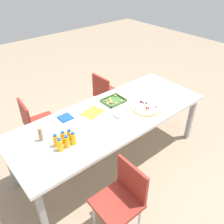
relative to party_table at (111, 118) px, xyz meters
The scene contains 17 objects.
ground_plane 0.69m from the party_table, ahead, with size 12.00×12.00×0.00m, color gray.
party_table is the anchor object (origin of this frame).
chair_near_left 1.02m from the party_table, 124.24° to the right, with size 0.41×0.41×0.83m.
chair_far_left 1.06m from the party_table, 129.35° to the left, with size 0.43×0.43×0.83m.
chair_far_right 0.99m from the party_table, 54.54° to the left, with size 0.42×0.42×0.83m.
juice_bottle_0 0.82m from the party_table, 169.59° to the right, with size 0.06×0.06×0.15m.
juice_bottle_1 0.74m from the party_table, 168.19° to the right, with size 0.06×0.06×0.14m.
juice_bottle_2 0.67m from the party_table, 166.92° to the right, with size 0.06×0.06×0.15m.
juice_bottle_3 0.80m from the party_table, behind, with size 0.06×0.06×0.15m.
juice_bottle_4 0.72m from the party_table, behind, with size 0.06×0.06×0.15m.
juice_bottle_5 0.65m from the party_table, behind, with size 0.06×0.06×0.14m.
fruit_pizza 0.47m from the party_table, 22.08° to the right, with size 0.38×0.38×0.05m.
snack_tray 0.32m from the party_table, 45.46° to the left, with size 0.28×0.23×0.03m.
plate_stack 0.15m from the party_table, 42.08° to the right, with size 0.20×0.20×0.03m.
napkin_stack 0.56m from the party_table, 146.91° to the left, with size 0.15×0.15×0.02m, color #194CA5.
cardboard_tube 0.89m from the party_table, behind, with size 0.04×0.04×0.16m, color #9E7A56.
paper_folder 0.25m from the party_table, 127.87° to the left, with size 0.26×0.20×0.01m, color yellow.
Camera 1 is at (-1.53, -1.82, 2.41)m, focal length 37.90 mm.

